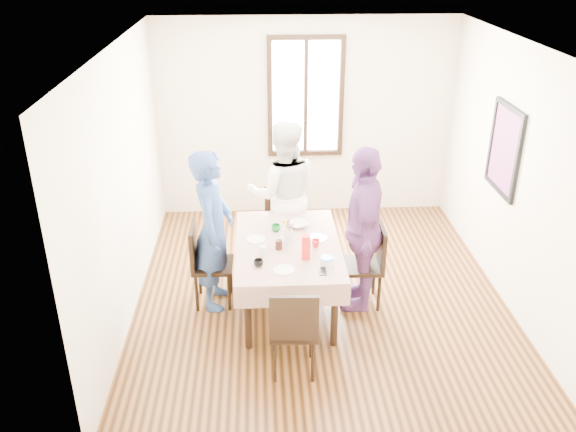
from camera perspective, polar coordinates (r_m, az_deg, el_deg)
The scene contains 30 objects.
ground at distance 6.77m, azimuth 2.98°, elevation -7.31°, with size 4.50×4.50×0.00m, color black.
back_wall at distance 8.27m, azimuth 1.64°, elevation 9.19°, with size 4.00×4.00×0.00m, color beige.
right_wall at distance 6.66m, azimuth 20.66°, elevation 3.46°, with size 4.50×4.50×0.00m, color beige.
window_frame at distance 8.17m, azimuth 1.68°, elevation 11.18°, with size 1.02×0.06×1.62m, color black.
window_pane at distance 8.18m, azimuth 1.68°, elevation 11.19°, with size 0.90×0.02×1.50m, color white.
art_poster at distance 6.85m, azimuth 19.84°, elevation 5.96°, with size 0.04×0.76×0.96m, color red.
dining_table at distance 6.35m, azimuth -0.02°, elevation -5.73°, with size 0.94×1.49×0.75m, color black.
tablecloth at distance 6.16m, azimuth -0.02°, elevation -2.69°, with size 1.06×1.61×0.01m, color #5B1206.
chair_left at distance 6.44m, azimuth -7.12°, elevation -4.62°, with size 0.42×0.42×0.91m, color black.
chair_right at distance 6.43m, azimuth 7.01°, elevation -4.68°, with size 0.42×0.42×0.91m, color black.
chair_far at distance 7.20m, azimuth -0.44°, elevation -0.99°, with size 0.42×0.42×0.91m, color black.
chair_near at distance 5.45m, azimuth 0.53°, elevation -10.56°, with size 0.42×0.42×0.91m, color black.
person_left at distance 6.24m, azimuth -7.13°, elevation -1.35°, with size 0.63×0.41×1.73m, color navy.
person_far at distance 7.01m, azimuth -0.44°, elevation 2.08°, with size 0.86×0.67×1.77m, color white.
person_right at distance 6.22m, azimuth 7.03°, elevation -1.21°, with size 1.04×0.43×1.78m, color #733E7F.
mug_black at distance 5.74m, azimuth -2.82°, elevation -4.48°, with size 0.09×0.09×0.07m, color black.
mug_flag at distance 6.09m, azimuth 2.63°, elevation -2.60°, with size 0.09×0.09×0.08m, color red.
mug_green at distance 6.40m, azimuth -1.15°, elevation -1.13°, with size 0.09×0.09×0.07m, color #0C7226.
serving_bowl at distance 6.49m, azimuth 1.00°, elevation -0.82°, with size 0.21×0.21×0.05m, color white.
juice_carton at distance 5.83m, azimuth 1.72°, elevation -2.96°, with size 0.08×0.08×0.25m, color red.
butter_tub at distance 5.78m, azimuth 3.70°, elevation -4.32°, with size 0.13×0.13×0.07m, color white.
jam_jar at distance 6.03m, azimuth -0.88°, elevation -2.74°, with size 0.07×0.07×0.10m, color black.
drinking_glass at distance 5.92m, azimuth -2.38°, elevation -3.33°, with size 0.07×0.07×0.10m, color silver.
smartphone at distance 5.67m, azimuth 3.27°, elevation -5.26°, with size 0.07×0.15×0.01m, color black.
flower_vase at distance 6.13m, azimuth 0.02°, elevation -1.95°, with size 0.08×0.08×0.15m, color silver.
plate_left at distance 6.23m, azimuth -3.06°, elevation -2.23°, with size 0.20×0.20×0.01m, color white.
plate_right at distance 6.26m, azimuth 2.80°, elevation -2.10°, with size 0.20×0.20×0.01m, color white.
plate_near at distance 5.69m, azimuth -0.43°, elevation -5.12°, with size 0.20×0.20×0.01m, color white.
butter_lid at distance 5.76m, azimuth 3.71°, elevation -3.98°, with size 0.12×0.12×0.01m, color blue.
flower_bunch at distance 6.08m, azimuth 0.02°, elevation -0.89°, with size 0.09×0.09×0.10m, color yellow, non-canonical shape.
Camera 1 is at (-0.64, -5.67, 3.65)m, focal length 37.55 mm.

